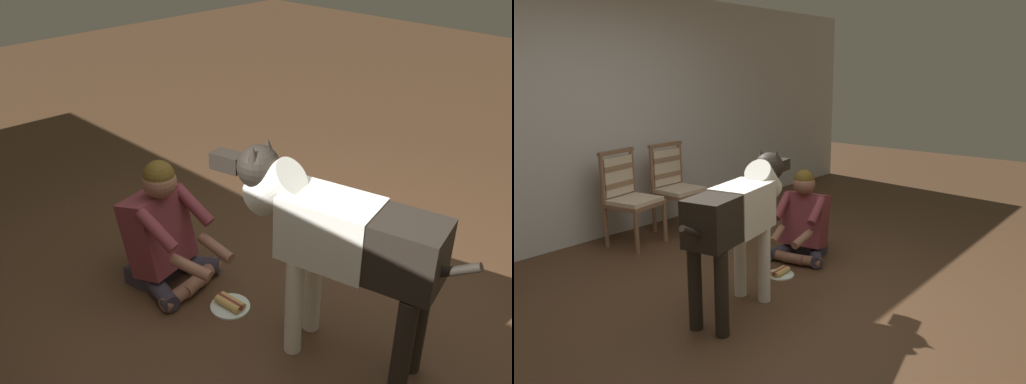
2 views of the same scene
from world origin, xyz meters
TOP-DOWN VIEW (x-y plane):
  - ground_plane at (0.00, 0.00)m, footprint 16.16×16.16m
  - person_sitting_on_floor at (1.06, 0.38)m, footprint 0.72×0.57m
  - large_dog at (-0.10, 0.14)m, footprint 1.43×0.48m
  - hot_dog_on_plate at (0.57, 0.28)m, footprint 0.25×0.25m

SIDE VIEW (x-z plane):
  - ground_plane at x=0.00m, z-range 0.00..0.00m
  - hot_dog_on_plate at x=0.57m, z-range -0.01..0.06m
  - person_sitting_on_floor at x=1.06m, z-range -0.08..0.79m
  - large_dog at x=-0.10m, z-range 0.16..1.31m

